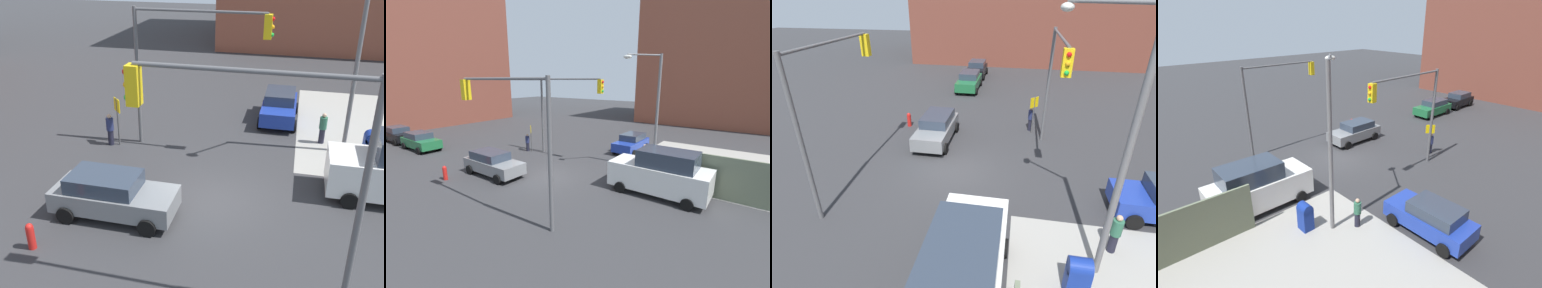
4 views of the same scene
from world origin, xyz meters
TOP-DOWN VIEW (x-y plane):
  - ground_plane at (0.00, 0.00)m, footprint 120.00×120.00m
  - traffic_signal_nw_corner at (-2.10, 4.50)m, footprint 6.22×0.36m
  - traffic_signal_se_corner at (2.23, -4.50)m, footprint 5.91×0.36m
  - street_lamp_corner at (4.96, 5.52)m, footprint 1.92×2.12m
  - warning_sign_two_way at (-5.40, 3.90)m, footprint 0.48×0.48m
  - mailbox_blue at (6.20, 5.00)m, footprint 0.56×0.64m
  - fire_hydrant at (-5.00, -4.20)m, footprint 0.26×0.26m
  - sedan_green at (-14.20, -1.68)m, footprint 4.35×2.02m
  - hatchback_gray at (-3.22, -1.78)m, footprint 4.42×2.02m
  - coupe_blue at (1.94, 9.11)m, footprint 2.02×4.15m
  - hatchback_black at (-19.17, -1.68)m, footprint 4.11×2.02m
  - van_white_delivery at (7.01, 1.80)m, footprint 5.40×2.32m
  - pedestrian_crossing at (4.20, 6.50)m, footprint 0.36×0.36m
  - pedestrian_waiting at (-5.80, 3.80)m, footprint 0.36×0.36m

SIDE VIEW (x-z plane):
  - ground_plane at x=0.00m, z-range 0.00..0.00m
  - fire_hydrant at x=-5.00m, z-range 0.02..0.96m
  - mailbox_blue at x=6.20m, z-range 0.05..1.48m
  - pedestrian_crossing at x=4.20m, z-range 0.02..1.59m
  - pedestrian_waiting at x=-5.80m, z-range 0.03..1.61m
  - hatchback_black at x=-19.17m, z-range 0.03..1.65m
  - coupe_blue at x=1.94m, z-range 0.03..1.65m
  - sedan_green at x=-14.20m, z-range 0.03..1.65m
  - hatchback_gray at x=-3.22m, z-range 0.03..1.65m
  - van_white_delivery at x=7.01m, z-range -0.03..2.59m
  - warning_sign_two_way at x=-5.40m, z-range 0.44..2.84m
  - traffic_signal_se_corner at x=2.23m, z-range 1.41..7.91m
  - traffic_signal_nw_corner at x=-2.10m, z-range 1.42..7.92m
  - street_lamp_corner at x=4.96m, z-range 0.70..8.70m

